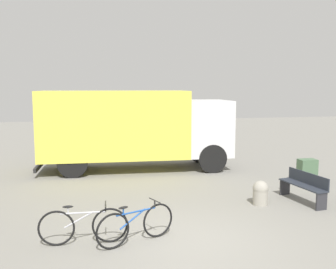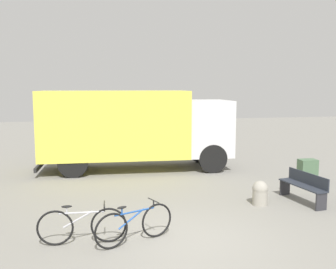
{
  "view_description": "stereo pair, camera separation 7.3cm",
  "coord_description": "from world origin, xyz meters",
  "px_view_note": "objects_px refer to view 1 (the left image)",
  "views": [
    {
      "loc": [
        -1.96,
        -7.35,
        3.29
      ],
      "look_at": [
        0.47,
        4.75,
        1.71
      ],
      "focal_mm": 40.0,
      "sensor_mm": 36.0,
      "label": 1
    },
    {
      "loc": [
        -1.88,
        -7.36,
        3.29
      ],
      "look_at": [
        0.47,
        4.75,
        1.71
      ],
      "focal_mm": 40.0,
      "sensor_mm": 36.0,
      "label": 2
    }
  ],
  "objects_px": {
    "park_bench": "(304,185)",
    "bicycle_near": "(83,226)",
    "bollard_near_bench": "(260,192)",
    "bicycle_middle": "(136,225)",
    "delivery_truck": "(134,126)",
    "utility_box": "(307,171)"
  },
  "relations": [
    {
      "from": "park_bench",
      "to": "bicycle_near",
      "type": "relative_size",
      "value": 0.92
    },
    {
      "from": "park_bench",
      "to": "bollard_near_bench",
      "type": "relative_size",
      "value": 2.48
    },
    {
      "from": "bicycle_middle",
      "to": "bollard_near_bench",
      "type": "bearing_deg",
      "value": 3.69
    },
    {
      "from": "bicycle_middle",
      "to": "bicycle_near",
      "type": "bearing_deg",
      "value": 148.78
    },
    {
      "from": "bollard_near_bench",
      "to": "bicycle_near",
      "type": "bearing_deg",
      "value": -160.02
    },
    {
      "from": "bicycle_near",
      "to": "bollard_near_bench",
      "type": "relative_size",
      "value": 2.7
    },
    {
      "from": "delivery_truck",
      "to": "bollard_near_bench",
      "type": "height_order",
      "value": "delivery_truck"
    },
    {
      "from": "park_bench",
      "to": "bicycle_middle",
      "type": "bearing_deg",
      "value": 102.42
    },
    {
      "from": "delivery_truck",
      "to": "bicycle_near",
      "type": "distance_m",
      "value": 7.3
    },
    {
      "from": "utility_box",
      "to": "park_bench",
      "type": "bearing_deg",
      "value": -123.64
    },
    {
      "from": "bicycle_near",
      "to": "bicycle_middle",
      "type": "distance_m",
      "value": 1.1
    },
    {
      "from": "park_bench",
      "to": "bollard_near_bench",
      "type": "bearing_deg",
      "value": 82.15
    },
    {
      "from": "park_bench",
      "to": "bicycle_near",
      "type": "xyz_separation_m",
      "value": [
        -6.15,
        -1.76,
        -0.08
      ]
    },
    {
      "from": "delivery_truck",
      "to": "utility_box",
      "type": "relative_size",
      "value": 9.29
    },
    {
      "from": "delivery_truck",
      "to": "bicycle_near",
      "type": "xyz_separation_m",
      "value": [
        -1.83,
        -6.94,
        -1.36
      ]
    },
    {
      "from": "delivery_truck",
      "to": "bicycle_middle",
      "type": "xyz_separation_m",
      "value": [
        -0.73,
        -7.09,
        -1.36
      ]
    },
    {
      "from": "park_bench",
      "to": "utility_box",
      "type": "relative_size",
      "value": 2.09
    },
    {
      "from": "park_bench",
      "to": "utility_box",
      "type": "height_order",
      "value": "park_bench"
    },
    {
      "from": "bicycle_near",
      "to": "park_bench",
      "type": "bearing_deg",
      "value": 18.21
    },
    {
      "from": "park_bench",
      "to": "bollard_near_bench",
      "type": "xyz_separation_m",
      "value": [
        -1.35,
        -0.01,
        -0.13
      ]
    },
    {
      "from": "delivery_truck",
      "to": "bollard_near_bench",
      "type": "relative_size",
      "value": 11.02
    },
    {
      "from": "utility_box",
      "to": "bicycle_middle",
      "type": "bearing_deg",
      "value": -148.67
    }
  ]
}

